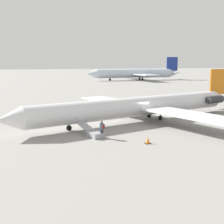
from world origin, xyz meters
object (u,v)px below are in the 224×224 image
Objects in this scene: airplane_main at (143,106)px; boarding_stairs at (93,133)px; airplane_far_right at (136,73)px; passenger at (102,128)px.

airplane_main is 10.45m from boarding_stairs.
airplane_far_right is (-33.65, -82.53, 0.94)m from airplane_main.
airplane_far_right is 9.66× the size of boarding_stairs.
airplane_main is at bearing 69.64° from airplane_far_right.
airplane_main is 8.22× the size of boarding_stairs.
passenger reaches higher than boarding_stairs.
airplane_main is at bearing -62.30° from passenger.
boarding_stairs is 2.38× the size of passenger.
airplane_far_right is at bearing -40.81° from passenger.
passenger is at bearing -165.36° from boarding_stairs.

